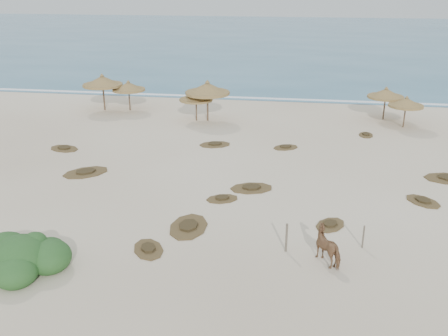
{
  "coord_description": "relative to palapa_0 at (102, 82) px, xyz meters",
  "views": [
    {
      "loc": [
        2.9,
        -19.26,
        10.57
      ],
      "look_at": [
        -0.87,
        5.0,
        1.1
      ],
      "focal_mm": 40.0,
      "sensor_mm": 36.0,
      "label": 1
    }
  ],
  "objects": [
    {
      "name": "palapa_4",
      "position": [
        22.83,
        0.55,
        -0.36
      ],
      "size": [
        3.51,
        3.51,
        2.62
      ],
      "rotation": [
        0.0,
        0.0,
        -0.3
      ],
      "color": "brown",
      "rests_on": "ground"
    },
    {
      "name": "scrub_3",
      "position": [
        13.98,
        -14.79,
        -2.34
      ],
      "size": [
        2.64,
        2.12,
        0.16
      ],
      "rotation": [
        0.0,
        0.0,
        0.31
      ],
      "color": "brown",
      "rests_on": "ground"
    },
    {
      "name": "fence_post_far",
      "position": [
        19.17,
        -20.21,
        -1.89
      ],
      "size": [
        0.09,
        0.09,
        1.02
      ],
      "primitive_type": "cylinder",
      "rotation": [
        0.0,
        0.0,
        0.35
      ],
      "color": "#655A4B",
      "rests_on": "ground"
    },
    {
      "name": "scrub_7",
      "position": [
        15.51,
        -7.72,
        -2.34
      ],
      "size": [
        2.04,
        1.83,
        0.16
      ],
      "rotation": [
        0.0,
        0.0,
        0.53
      ],
      "color": "brown",
      "rests_on": "ground"
    },
    {
      "name": "scrub_9",
      "position": [
        11.62,
        -19.57,
        -2.34
      ],
      "size": [
        1.73,
        2.62,
        0.16
      ],
      "rotation": [
        0.0,
        0.0,
        1.55
      ],
      "color": "brown",
      "rests_on": "ground"
    },
    {
      "name": "scrub_11",
      "position": [
        10.42,
        -21.77,
        -2.34
      ],
      "size": [
        1.94,
        2.17,
        0.16
      ],
      "rotation": [
        0.0,
        0.0,
        2.09
      ],
      "color": "brown",
      "rests_on": "ground"
    },
    {
      "name": "horse",
      "position": [
        17.73,
        -21.54,
        -1.7
      ],
      "size": [
        1.6,
        1.75,
        1.39
      ],
      "primitive_type": "imported",
      "rotation": [
        0.0,
        0.0,
        3.81
      ],
      "color": "#916442",
      "rests_on": "ground"
    },
    {
      "name": "scrub_1",
      "position": [
        4.34,
        -14.0,
        -2.34
      ],
      "size": [
        3.1,
        2.98,
        0.16
      ],
      "rotation": [
        0.0,
        0.0,
        0.7
      ],
      "color": "brown",
      "rests_on": "ground"
    },
    {
      "name": "fence_post_near",
      "position": [
        16.04,
        -21.0,
        -1.76
      ],
      "size": [
        0.12,
        0.12,
        1.26
      ],
      "primitive_type": "cylinder",
      "rotation": [
        0.0,
        0.0,
        -0.37
      ],
      "color": "#655A4B",
      "rests_on": "ground"
    },
    {
      "name": "scrub_12",
      "position": [
        17.94,
        -18.43,
        -2.34
      ],
      "size": [
        1.85,
        2.03,
        0.16
      ],
      "rotation": [
        0.0,
        0.0,
        1.01
      ],
      "color": "brown",
      "rests_on": "ground"
    },
    {
      "name": "palapa_3",
      "position": [
        9.22,
        -1.98,
        0.1
      ],
      "size": [
        3.77,
        3.77,
        3.21
      ],
      "rotation": [
        0.0,
        0.0,
        -0.1
      ],
      "color": "brown",
      "rests_on": "ground"
    },
    {
      "name": "foam_line",
      "position": [
        13.38,
        6.2,
        -2.39
      ],
      "size": [
        70.0,
        0.6,
        0.01
      ],
      "primitive_type": "cube",
      "color": "white",
      "rests_on": "ground"
    },
    {
      "name": "palapa_0",
      "position": [
        0.0,
        0.0,
        0.0
      ],
      "size": [
        4.09,
        4.09,
        3.09
      ],
      "rotation": [
        0.0,
        0.0,
        0.29
      ],
      "color": "brown",
      "rests_on": "ground"
    },
    {
      "name": "scrub_4",
      "position": [
        22.64,
        -15.14,
        -2.34
      ],
      "size": [
        2.14,
        2.22,
        0.16
      ],
      "rotation": [
        0.0,
        0.0,
        2.27
      ],
      "color": "brown",
      "rests_on": "ground"
    },
    {
      "name": "palapa_5",
      "position": [
        24.01,
        -1.53,
        -0.53
      ],
      "size": [
        3.12,
        3.12,
        2.4
      ],
      "rotation": [
        0.0,
        0.0,
        -0.25
      ],
      "color": "brown",
      "rests_on": "ground"
    },
    {
      "name": "scrub_2",
      "position": [
        12.66,
        -16.37,
        -2.34
      ],
      "size": [
        1.95,
        1.66,
        0.16
      ],
      "rotation": [
        0.0,
        0.0,
        0.43
      ],
      "color": "brown",
      "rests_on": "ground"
    },
    {
      "name": "palapa_1",
      "position": [
        2.16,
        0.17,
        -0.4
      ],
      "size": [
        3.55,
        3.55,
        2.57
      ],
      "rotation": [
        0.0,
        0.0,
        0.37
      ],
      "color": "brown",
      "rests_on": "ground"
    },
    {
      "name": "palapa_2",
      "position": [
        8.35,
        -2.09,
        -0.51
      ],
      "size": [
        3.43,
        3.43,
        2.43
      ],
      "rotation": [
        0.0,
        0.0,
        -0.42
      ],
      "color": "brown",
      "rests_on": "ground"
    },
    {
      "name": "bush",
      "position": [
        6.11,
        -23.92,
        -1.86
      ],
      "size": [
        3.62,
        3.19,
        1.62
      ],
      "rotation": [
        0.0,
        0.0,
        -0.25
      ],
      "color": "#34632A",
      "rests_on": "ground"
    },
    {
      "name": "scrub_13",
      "position": [
        10.81,
        -7.86,
        -2.34
      ],
      "size": [
        2.43,
        1.99,
        0.16
      ],
      "rotation": [
        0.0,
        0.0,
        0.35
      ],
      "color": "brown",
      "rests_on": "ground"
    },
    {
      "name": "ocean",
      "position": [
        13.38,
        55.2,
        -2.39
      ],
      "size": [
        200.0,
        100.0,
        0.01
      ],
      "primitive_type": "cube",
      "color": "#2B5F81",
      "rests_on": "ground"
    },
    {
      "name": "ground",
      "position": [
        13.38,
        -19.8,
        -2.39
      ],
      "size": [
        160.0,
        160.0,
        0.0
      ],
      "primitive_type": "plane",
      "color": "beige",
      "rests_on": "ground"
    },
    {
      "name": "scrub_6",
      "position": [
        1.2,
        -10.19,
        -2.34
      ],
      "size": [
        2.37,
        1.92,
        0.16
      ],
      "rotation": [
        0.0,
        0.0,
        2.81
      ],
      "color": "brown",
      "rests_on": "ground"
    },
    {
      "name": "scrub_10",
      "position": [
        21.04,
        -4.09,
        -2.34
      ],
      "size": [
        1.12,
        1.6,
        0.16
      ],
      "rotation": [
        0.0,
        0.0,
        1.48
      ],
      "color": "brown",
      "rests_on": "ground"
    }
  ]
}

